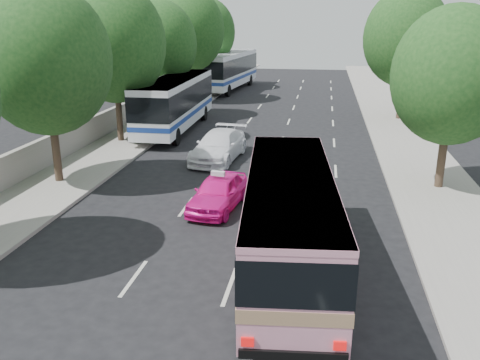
% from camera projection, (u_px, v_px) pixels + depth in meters
% --- Properties ---
extents(ground, '(120.00, 120.00, 0.00)m').
position_uv_depth(ground, '(211.00, 253.00, 16.65)').
color(ground, black).
rests_on(ground, ground).
extents(sidewalk_left, '(4.00, 90.00, 0.15)m').
position_uv_depth(sidewalk_left, '(155.00, 122.00, 36.70)').
color(sidewalk_left, '#9E998E').
rests_on(sidewalk_left, ground).
extents(sidewalk_right, '(4.00, 90.00, 0.12)m').
position_uv_depth(sidewalk_right, '(398.00, 130.00, 34.10)').
color(sidewalk_right, '#9E998E').
rests_on(sidewalk_right, ground).
extents(low_wall, '(0.30, 90.00, 1.50)m').
position_uv_depth(low_wall, '(131.00, 110.00, 36.72)').
color(low_wall, '#9E998E').
rests_on(low_wall, sidewalk_left).
extents(tree_left_b, '(5.70, 5.70, 8.88)m').
position_uv_depth(tree_left_b, '(46.00, 55.00, 21.72)').
color(tree_left_b, '#38281E').
rests_on(tree_left_b, ground).
extents(tree_left_c, '(6.00, 6.00, 9.35)m').
position_uv_depth(tree_left_c, '(114.00, 39.00, 29.16)').
color(tree_left_c, '#38281E').
rests_on(tree_left_c, ground).
extents(tree_left_d, '(5.52, 5.52, 8.60)m').
position_uv_depth(tree_left_d, '(160.00, 41.00, 36.80)').
color(tree_left_d, '#38281E').
rests_on(tree_left_d, ground).
extents(tree_left_e, '(6.30, 6.30, 9.82)m').
position_uv_depth(tree_left_e, '(189.00, 27.00, 44.05)').
color(tree_left_e, '#38281E').
rests_on(tree_left_e, ground).
extents(tree_left_f, '(5.88, 5.88, 9.16)m').
position_uv_depth(tree_left_f, '(207.00, 30.00, 51.72)').
color(tree_left_f, '#38281E').
rests_on(tree_left_f, ground).
extents(tree_right_near, '(5.10, 5.10, 7.95)m').
position_uv_depth(tree_right_near, '(455.00, 71.00, 21.15)').
color(tree_right_near, '#38281E').
rests_on(tree_right_near, ground).
extents(tree_right_far, '(6.00, 6.00, 9.35)m').
position_uv_depth(tree_right_far, '(408.00, 34.00, 35.83)').
color(tree_right_far, '#38281E').
rests_on(tree_right_far, ground).
extents(pink_bus, '(3.33, 9.82, 3.07)m').
position_uv_depth(pink_bus, '(289.00, 213.00, 14.86)').
color(pink_bus, pink).
rests_on(pink_bus, ground).
extents(pink_taxi, '(2.16, 4.23, 1.38)m').
position_uv_depth(pink_taxi, '(218.00, 192.00, 20.32)').
color(pink_taxi, '#F51599').
rests_on(pink_taxi, ground).
extents(white_pickup, '(2.65, 5.42, 1.52)m').
position_uv_depth(white_pickup, '(219.00, 146.00, 27.20)').
color(white_pickup, white).
rests_on(white_pickup, ground).
extents(tour_coach_front, '(2.66, 11.69, 3.49)m').
position_uv_depth(tour_coach_front, '(175.00, 99.00, 33.71)').
color(tour_coach_front, white).
rests_on(tour_coach_front, ground).
extents(tour_coach_rear, '(4.08, 12.88, 3.79)m').
position_uv_depth(tour_coach_rear, '(229.00, 68.00, 52.12)').
color(tour_coach_rear, white).
rests_on(tour_coach_rear, ground).
extents(taxi_roof_sign, '(0.57, 0.25, 0.18)m').
position_uv_depth(taxi_roof_sign, '(218.00, 173.00, 20.08)').
color(taxi_roof_sign, silver).
rests_on(taxi_roof_sign, pink_taxi).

